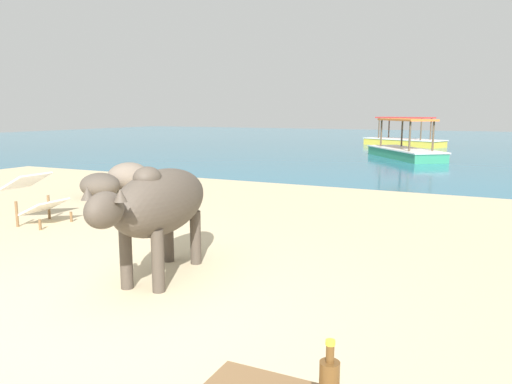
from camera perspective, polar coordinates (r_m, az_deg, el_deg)
The scene contains 8 objects.
sand_beach at distance 3.81m, azimuth -20.36°, elevation -14.65°, with size 18.00×14.00×0.04m, color #CCB78E.
water_surface at distance 24.56m, azimuth 19.80°, elevation 5.25°, with size 60.00×36.00×0.03m, color teal.
cow at distance 4.44m, azimuth -11.23°, elevation -1.32°, with size 0.78×1.86×1.04m.
deck_chair_near at distance 7.20m, azimuth -24.46°, elevation -0.35°, with size 0.77×0.56×0.68m.
shore_rock_large at distance 9.02m, azimuth -17.80°, elevation 0.78°, with size 0.71×0.68×0.43m, color brown.
shore_rock_medium at distance 9.64m, azimuth -14.70°, elevation 1.77°, with size 0.83×0.64×0.54m, color gray.
boat_green at distance 16.89m, azimuth 17.03°, elevation 4.74°, with size 3.04×3.68×1.29m.
boat_yellow at distance 22.97m, azimuth 16.90°, elevation 5.87°, with size 3.82×2.57×1.29m.
Camera 1 is at (2.57, -2.37, 1.54)m, focal length 34.16 mm.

